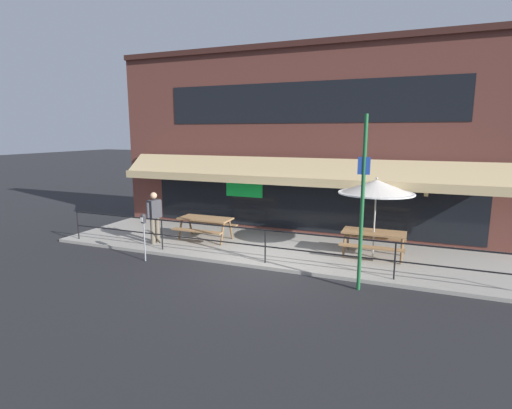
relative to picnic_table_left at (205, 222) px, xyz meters
The scene contains 10 objects.
ground_plane 3.40m from the picnic_table_left, 33.69° to the right, with size 120.00×120.00×0.00m, color #232326.
patio_deck 2.84m from the picnic_table_left, ahead, with size 15.00×4.00×0.10m, color #9E998E.
restaurant_building 4.52m from the picnic_table_left, 40.73° to the left, with size 15.00×1.60×6.80m.
patio_railing 3.17m from the picnic_table_left, 29.17° to the right, with size 13.84×0.04×0.97m.
picnic_table_left is the anchor object (origin of this frame).
picnic_table_centre 5.53m from the picnic_table_left, ahead, with size 1.80×1.42×0.76m.
patio_umbrella_centre 5.72m from the picnic_table_left, ahead, with size 2.14×2.14×2.38m.
pedestrian_walking 1.71m from the picnic_table_left, 142.83° to the right, with size 0.33×0.60×1.71m.
parking_meter_near 2.56m from the picnic_table_left, 105.47° to the right, with size 0.15×0.16×1.42m.
street_sign_pole 6.08m from the picnic_table_left, 22.84° to the right, with size 0.28×0.09×4.14m.
Camera 1 is at (3.80, -9.81, 3.74)m, focal length 28.00 mm.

